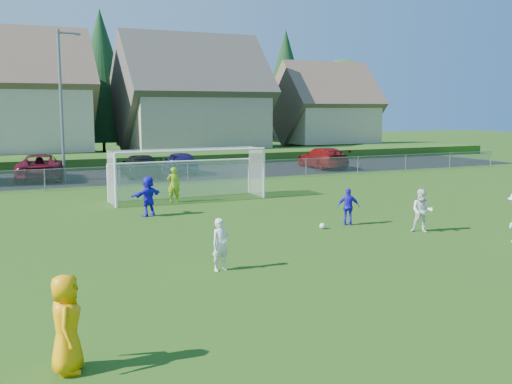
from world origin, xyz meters
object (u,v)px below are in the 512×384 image
Objects in this scene: player_blue_b at (148,196)px; car_d at (140,166)px; soccer_ball at (322,226)px; car_e at (180,162)px; goalkeeper at (174,185)px; car_c at (40,167)px; referee at (66,324)px; player_white_b at (422,211)px; player_white_a at (221,245)px; soccer_goal at (187,166)px; car_g at (323,158)px; player_blue_a at (348,207)px.

car_d is (3.06, 13.88, -0.11)m from player_blue_b.
soccer_ball is 20.17m from car_e.
goalkeeper is 12.82m from car_c.
soccer_ball is 0.04× the size of car_c.
car_d is 3.14m from car_e.
referee is 14.79m from player_blue_b.
player_white_b is at bearing -52.16° from referee.
referee reaches higher than player_blue_b.
car_e is (4.03, 11.77, -0.08)m from goalkeeper.
player_white_b is at bearing 130.55° from goalkeeper.
goalkeeper is 10.87m from car_d.
referee is 14.64m from player_white_b.
player_blue_b is at bearing 72.36° from car_e.
car_e is (0.90, 20.14, 0.65)m from soccer_ball.
goalkeeper reaches higher than player_white_a.
soccer_goal is (-0.21, -10.27, 0.91)m from car_d.
car_c reaches higher than car_g.
soccer_ball is 8.97m from goalkeeper.
soccer_goal reaches higher than player_blue_a.
car_e reaches higher than soccer_ball.
player_blue_a is 0.85× the size of goalkeeper.
soccer_ball is 7.44m from player_blue_b.
car_d is at bearing -5.10° from referee.
car_c is 0.78× the size of soccer_goal.
player_white_b is 0.35× the size of car_e.
goalkeeper is (-4.40, 8.15, 0.13)m from player_blue_a.
player_blue_a is 9.45m from soccer_goal.
player_white_a reaches higher than car_d.
car_e is at bearing -172.70° from car_c.
car_g is (13.66, 0.07, 0.04)m from car_d.
player_white_b reaches higher than player_blue_a.
car_c is at bearing 157.72° from player_white_b.
car_d is 1.12× the size of car_e.
car_e is (6.39, 23.86, 0.03)m from player_white_a.
player_blue_a is 19.92m from car_e.
goalkeeper is 0.34× the size of car_d.
car_d is (1.04, 10.82, -0.12)m from goalkeeper.
player_white_a is at bearing -145.88° from soccer_ball.
soccer_goal reaches higher than car_g.
player_white_a is 24.08m from car_c.
player_white_b is (8.39, 1.71, 0.06)m from player_white_a.
player_white_b is 10.89m from player_blue_b.
player_white_b is 24.78m from car_c.
player_blue_a is at bearing 167.59° from player_white_b.
player_blue_b is (-8.06, 7.32, 0.05)m from player_white_b.
referee is 28.90m from car_c.
player_blue_a is at bearing 65.66° from car_g.
car_e is (6.05, 14.83, -0.07)m from player_blue_b.
car_c is (-9.31, 19.99, 0.09)m from player_blue_a.
player_white_b is 12.01m from goalkeeper.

